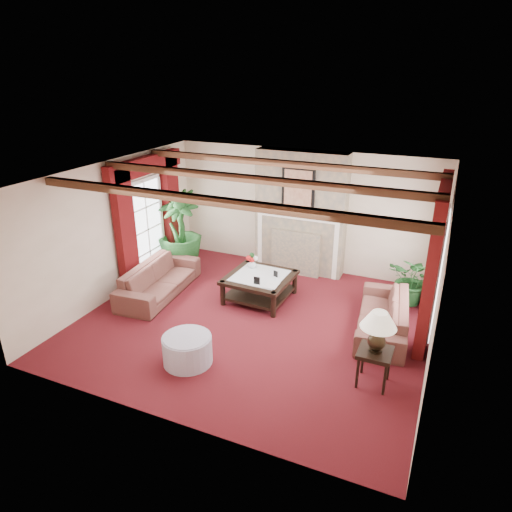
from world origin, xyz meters
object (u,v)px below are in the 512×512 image
at_px(sofa_right, 383,310).
at_px(side_table, 373,367).
at_px(coffee_table, 260,287).
at_px(sofa_left, 159,275).
at_px(ottoman, 187,350).
at_px(potted_palm, 181,246).

relative_size(sofa_right, side_table, 3.77).
bearing_deg(sofa_right, side_table, -2.13).
bearing_deg(coffee_table, sofa_left, -160.53).
xyz_separation_m(coffee_table, ottoman, (-0.20, -2.41, -0.03)).
bearing_deg(coffee_table, potted_palm, 163.98).
xyz_separation_m(potted_palm, coffee_table, (2.30, -0.76, -0.24)).
distance_m(sofa_left, sofa_right, 4.42).
bearing_deg(sofa_left, ottoman, -140.45).
bearing_deg(potted_palm, side_table, -27.62).
bearing_deg(sofa_left, coffee_table, -77.76).
bearing_deg(potted_palm, sofa_left, -76.44).
distance_m(potted_palm, side_table, 5.48).
bearing_deg(side_table, sofa_left, 165.48).
height_order(sofa_right, ottoman, sofa_right).
xyz_separation_m(sofa_right, ottoman, (-2.64, -2.18, -0.18)).
xyz_separation_m(sofa_left, side_table, (4.52, -1.17, -0.14)).
xyz_separation_m(side_table, ottoman, (-2.76, -0.63, -0.06)).
relative_size(sofa_left, potted_palm, 1.20).
bearing_deg(ottoman, potted_palm, 123.47).
distance_m(sofa_left, coffee_table, 2.06).
bearing_deg(side_table, coffee_table, 145.21).
distance_m(coffee_table, side_table, 3.11).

